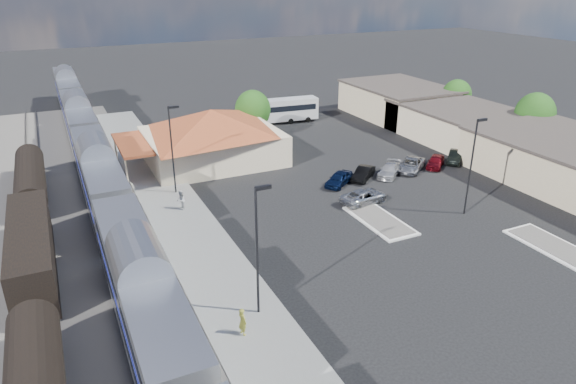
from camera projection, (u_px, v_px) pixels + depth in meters
name	position (u px, v px, depth m)	size (l,w,h in m)	color
ground	(353.00, 240.00, 42.78)	(280.00, 280.00, 0.00)	black
railbed	(77.00, 250.00, 41.16)	(16.00, 100.00, 0.12)	#4C4944
platform	(193.00, 237.00, 43.02)	(5.50, 92.00, 0.18)	gray
passenger_train	(100.00, 180.00, 47.47)	(3.00, 104.00, 5.55)	silver
freight_cars	(32.00, 252.00, 37.04)	(2.80, 46.00, 4.00)	black
station_depot	(212.00, 135.00, 59.73)	(18.35, 12.24, 6.20)	beige
buildings_east	(483.00, 130.00, 64.78)	(14.40, 51.40, 4.80)	#C6B28C
traffic_island_south	(380.00, 220.00, 45.98)	(3.30, 7.50, 0.21)	silver
traffic_island_north	(553.00, 246.00, 41.58)	(3.30, 7.50, 0.21)	silver
lamp_plat_s	(258.00, 242.00, 31.41)	(1.08, 0.25, 9.00)	black
lamp_plat_n	(172.00, 143.00, 49.72)	(1.08, 0.25, 9.00)	black
lamp_lot	(473.00, 159.00, 45.45)	(1.08, 0.25, 9.00)	black
tree_east_b	(535.00, 114.00, 64.48)	(4.94, 4.94, 6.96)	#382314
tree_east_c	(456.00, 96.00, 76.31)	(4.41, 4.41, 6.21)	#382314
tree_depot	(253.00, 110.00, 67.35)	(4.71, 4.71, 6.63)	#382314
suv	(364.00, 196.00, 49.44)	(2.29, 4.97, 1.38)	#A3A6AB
coach_bus	(281.00, 109.00, 75.81)	(11.16, 3.37, 3.53)	white
person_a	(242.00, 322.00, 30.99)	(0.66, 0.44, 1.82)	gold
person_b	(181.00, 200.00, 47.59)	(0.91, 0.71, 1.88)	silver
parked_car_a	(339.00, 179.00, 53.64)	(1.68, 4.19, 1.43)	#0B183A
parked_car_b	(363.00, 173.00, 55.16)	(1.44, 4.12, 1.36)	black
parked_car_c	(389.00, 170.00, 56.18)	(1.83, 4.51, 1.31)	silver
parked_car_d	(411.00, 165.00, 57.67)	(2.30, 4.99, 1.39)	gray
parked_car_e	(436.00, 161.00, 58.68)	(1.62, 4.04, 1.38)	maroon
parked_car_f	(455.00, 157.00, 60.19)	(1.48, 4.24, 1.40)	black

